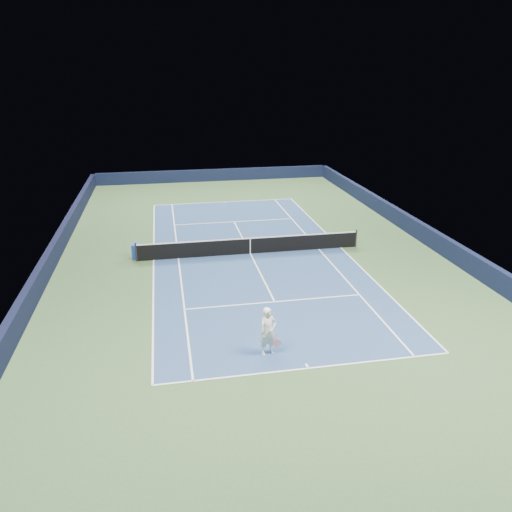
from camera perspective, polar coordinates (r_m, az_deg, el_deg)
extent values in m
plane|color=#334F2B|center=(28.77, -0.66, 0.27)|extent=(40.00, 40.00, 0.00)
cube|color=black|center=(47.55, -4.90, 9.20)|extent=(22.00, 0.35, 1.10)
cube|color=#111733|center=(32.17, 18.70, 2.43)|extent=(0.35, 40.00, 1.10)
cube|color=black|center=(28.86, -22.33, -0.14)|extent=(0.35, 40.00, 1.10)
cube|color=navy|center=(28.77, -0.66, 0.27)|extent=(10.97, 23.77, 0.01)
cube|color=white|center=(39.99, -3.65, 6.19)|extent=(10.97, 0.08, 0.00)
cube|color=white|center=(18.40, 5.99, -12.64)|extent=(10.97, 0.08, 0.00)
cube|color=white|center=(30.14, 9.67, 0.96)|extent=(0.08, 23.77, 0.00)
cube|color=white|center=(28.40, -11.62, -0.45)|extent=(0.08, 23.77, 0.00)
cube|color=white|center=(29.71, 7.18, 0.80)|extent=(0.08, 23.77, 0.00)
cube|color=white|center=(28.39, -8.86, -0.26)|extent=(0.08, 23.77, 0.00)
cube|color=white|center=(34.75, -2.51, 3.94)|extent=(8.23, 0.08, 0.00)
cube|color=white|center=(23.00, 2.15, -5.25)|extent=(8.23, 0.08, 0.00)
cube|color=white|center=(28.76, -0.66, 0.28)|extent=(0.08, 12.80, 0.00)
cube|color=white|center=(39.84, -3.63, 6.13)|extent=(0.08, 0.30, 0.00)
cube|color=white|center=(18.52, 5.86, -12.39)|extent=(0.08, 0.30, 0.00)
cylinder|color=black|center=(28.25, -13.55, 0.42)|extent=(0.10, 0.10, 1.07)
cylinder|color=black|center=(30.29, 11.35, 2.00)|extent=(0.10, 0.10, 1.07)
cube|color=black|center=(28.61, -0.66, 1.12)|extent=(12.80, 0.03, 0.91)
cube|color=white|center=(28.45, -0.66, 2.04)|extent=(12.80, 0.04, 0.06)
cube|color=white|center=(28.61, -0.66, 1.12)|extent=(0.05, 0.04, 0.91)
cube|color=#1D3FAF|center=(28.74, -13.49, 0.54)|extent=(0.52, 0.48, 0.84)
cube|color=silver|center=(28.72, -12.92, 0.64)|extent=(0.07, 0.37, 0.37)
imported|color=white|center=(18.66, 1.39, -8.60)|extent=(0.80, 0.65, 1.90)
cylinder|color=pink|center=(18.80, 2.38, -9.25)|extent=(0.03, 0.03, 0.31)
cylinder|color=black|center=(18.93, 2.37, -9.88)|extent=(0.31, 0.02, 0.31)
cylinder|color=pink|center=(18.93, 2.37, -9.88)|extent=(0.34, 0.03, 0.34)
sphere|color=#B7C72A|center=(18.91, 1.09, -3.38)|extent=(0.07, 0.07, 0.07)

